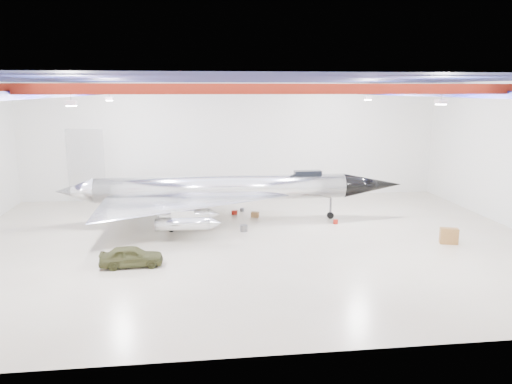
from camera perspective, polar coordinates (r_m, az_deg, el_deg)
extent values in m
plane|color=#BEAE97|center=(34.68, -0.47, -5.75)|extent=(40.00, 40.00, 0.00)
plane|color=silver|center=(48.27, -2.55, 5.85)|extent=(40.00, 0.00, 40.00)
plane|color=#0A0F38|center=(33.10, -0.51, 12.74)|extent=(40.00, 40.00, 0.00)
cube|color=maroon|center=(24.17, 2.01, 11.70)|extent=(39.50, 0.25, 0.50)
cube|color=maroon|center=(30.11, 0.17, 11.70)|extent=(39.50, 0.25, 0.50)
cube|color=maroon|center=(36.07, -1.06, 11.69)|extent=(39.50, 0.25, 0.50)
cube|color=maroon|center=(42.04, -1.95, 11.69)|extent=(39.50, 0.25, 0.50)
cube|color=#0B0D44|center=(33.88, -21.46, 10.40)|extent=(0.25, 29.50, 0.40)
cube|color=#0B0D44|center=(36.48, 18.92, 10.61)|extent=(0.25, 29.50, 0.40)
cube|color=silver|center=(27.58, -20.36, 9.53)|extent=(0.55, 0.55, 0.25)
cube|color=silver|center=(30.22, 20.39, 9.65)|extent=(0.55, 0.55, 0.25)
cube|color=silver|center=(39.37, -16.42, 10.21)|extent=(0.55, 0.55, 0.25)
cube|color=silver|center=(41.26, 12.67, 10.44)|extent=(0.55, 0.55, 0.25)
cylinder|color=silver|center=(39.37, -3.90, 0.45)|extent=(19.60, 2.24, 1.96)
cone|color=black|center=(41.69, 13.15, 0.80)|extent=(4.92, 2.03, 1.96)
cone|color=silver|center=(40.52, -20.01, 0.09)|extent=(2.96, 2.00, 1.96)
cube|color=silver|center=(39.89, -18.89, 3.70)|extent=(2.74, 0.16, 4.40)
cube|color=black|center=(40.05, 5.93, 2.10)|extent=(2.16, 0.81, 0.49)
cylinder|color=silver|center=(34.44, -8.37, -3.63)|extent=(3.73, 0.93, 0.88)
cylinder|color=silver|center=(36.81, -8.25, -2.63)|extent=(3.73, 0.93, 0.88)
cylinder|color=silver|center=(42.52, -8.00, -0.68)|extent=(3.73, 0.93, 0.88)
cylinder|color=silver|center=(44.91, -7.91, -0.02)|extent=(3.73, 0.93, 0.88)
cylinder|color=#59595B|center=(41.08, 8.52, -1.84)|extent=(0.18, 0.18, 1.76)
cylinder|color=black|center=(41.22, 8.49, -2.66)|extent=(0.55, 0.22, 0.55)
cylinder|color=#59595B|center=(37.45, -9.70, -3.20)|extent=(0.18, 0.18, 1.76)
cylinder|color=black|center=(37.61, -9.67, -4.09)|extent=(0.55, 0.22, 0.55)
cylinder|color=#59595B|center=(42.19, -9.33, -1.50)|extent=(0.18, 0.18, 1.76)
cylinder|color=black|center=(42.33, -9.30, -2.30)|extent=(0.55, 0.22, 0.55)
imported|color=#3B3D1E|center=(30.83, -14.06, -7.13)|extent=(3.78, 1.66, 1.26)
cube|color=brown|center=(36.68, 21.18, -4.71)|extent=(1.30, 0.91, 1.08)
cube|color=maroon|center=(42.22, -2.47, -2.34)|extent=(0.55, 0.48, 0.34)
cylinder|color=#59595B|center=(37.18, -1.40, -4.16)|extent=(0.55, 0.55, 0.49)
cube|color=olive|center=(41.25, -0.12, -2.60)|extent=(0.75, 0.67, 0.43)
cube|color=#59595B|center=(42.48, -13.66, -2.63)|extent=(0.40, 0.32, 0.27)
cylinder|color=maroon|center=(39.74, 9.08, -3.37)|extent=(0.42, 0.42, 0.35)
cylinder|color=#59595B|center=(43.20, -1.62, -2.03)|extent=(0.43, 0.43, 0.31)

